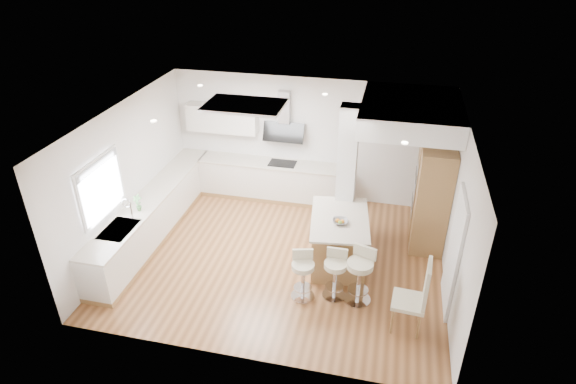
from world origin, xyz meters
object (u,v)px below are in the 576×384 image
(bar_stool_b, at_px, (335,272))
(dining_chair, at_px, (417,295))
(bar_stool_a, at_px, (303,273))
(peninsula, at_px, (339,240))
(bar_stool_c, at_px, (360,273))

(bar_stool_b, distance_m, dining_chair, 1.41)
(bar_stool_a, height_order, bar_stool_b, bar_stool_b)
(peninsula, distance_m, bar_stool_c, 1.11)
(bar_stool_b, bearing_deg, bar_stool_a, -165.29)
(peninsula, height_order, dining_chair, dining_chair)
(bar_stool_b, xyz_separation_m, bar_stool_c, (0.41, -0.02, 0.06))
(peninsula, bearing_deg, bar_stool_b, -93.13)
(bar_stool_a, distance_m, bar_stool_c, 0.94)
(bar_stool_b, bearing_deg, dining_chair, -20.61)
(peninsula, relative_size, bar_stool_a, 1.88)
(bar_stool_c, height_order, dining_chair, dining_chair)
(bar_stool_a, distance_m, bar_stool_b, 0.54)
(peninsula, xyz_separation_m, dining_chair, (1.39, -1.48, 0.21))
(dining_chair, bearing_deg, bar_stool_b, 163.77)
(bar_stool_b, bearing_deg, bar_stool_c, -2.17)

